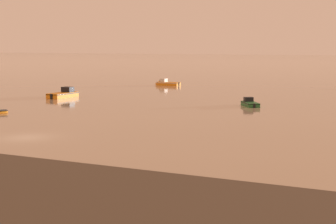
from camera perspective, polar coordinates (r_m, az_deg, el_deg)
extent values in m
plane|color=tan|center=(50.56, -14.65, -2.61)|extent=(800.00, 800.00, 0.00)
cube|color=#23602D|center=(74.47, 8.63, 0.75)|extent=(3.44, 4.11, 0.76)
cone|color=#23602D|center=(76.40, 8.22, 0.91)|extent=(1.93, 1.84, 1.52)
cube|color=black|center=(74.48, 8.63, 0.97)|extent=(3.52, 4.20, 0.08)
cube|color=black|center=(75.28, 8.45, 1.33)|extent=(1.51, 1.43, 0.59)
cube|color=#384751|center=(75.72, 8.36, 1.40)|extent=(1.08, 0.80, 0.47)
cube|color=black|center=(72.66, 9.04, 0.67)|extent=(0.38, 0.36, 0.54)
cube|color=orange|center=(87.21, -11.00, 1.66)|extent=(2.43, 5.46, 1.06)
cone|color=orange|center=(89.41, -9.88, 1.82)|extent=(2.18, 1.76, 2.12)
cube|color=black|center=(87.22, -10.98, 1.93)|extent=(2.48, 5.58, 0.12)
cube|color=black|center=(88.13, -10.50, 2.35)|extent=(1.72, 1.35, 0.82)
cube|color=#384751|center=(88.63, -10.24, 2.42)|extent=(1.62, 0.35, 0.66)
cube|color=black|center=(85.17, -12.11, 1.62)|extent=(0.43, 0.34, 0.75)
cube|color=orange|center=(111.11, 0.05, 2.92)|extent=(4.72, 2.07, 0.92)
cone|color=orange|center=(112.24, -1.05, 2.96)|extent=(1.51, 1.88, 1.84)
cube|color=silver|center=(111.11, 0.03, 3.10)|extent=(4.83, 2.11, 0.10)
cube|color=silver|center=(111.56, -0.46, 3.36)|extent=(1.16, 1.48, 0.71)
cube|color=#384751|center=(111.82, -0.71, 3.39)|extent=(0.29, 1.40, 0.57)
cube|color=black|center=(110.07, 1.11, 2.95)|extent=(0.30, 0.38, 0.65)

